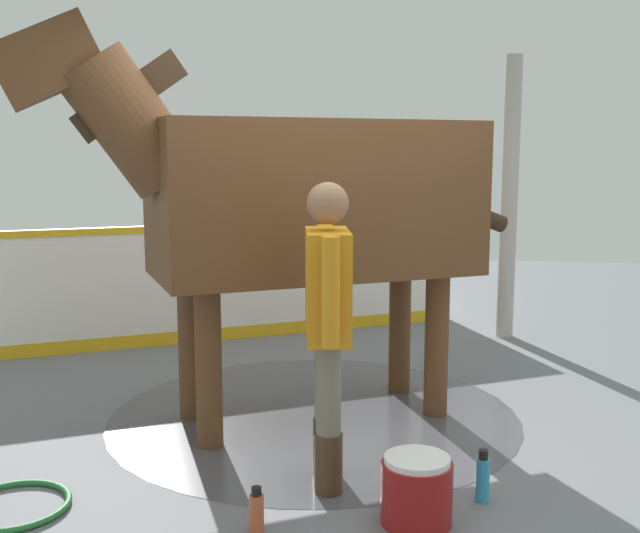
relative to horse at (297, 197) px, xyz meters
name	(u,v)px	position (x,y,z in m)	size (l,w,h in m)	color
ground_plane	(353,439)	(-0.32, -0.39, -1.48)	(16.00, 16.00, 0.02)	slate
wet_patch	(314,415)	(0.05, -0.10, -1.47)	(2.74, 2.74, 0.00)	#4C4C54
barrier_wall	(229,286)	(2.06, 0.97, -0.96)	(2.32, 4.25, 1.10)	white
roof_post_far	(509,199)	(2.47, -1.64, -0.15)	(0.16, 0.16, 2.64)	#B7B2A8
horse	(297,197)	(0.00, 0.00, 0.00)	(1.94, 3.08, 2.54)	brown
handler	(328,315)	(-0.99, -0.31, -0.55)	(0.65, 0.29, 1.61)	#47331E
wash_bucket	(417,490)	(-1.37, -0.78, -1.31)	(0.34, 0.34, 0.33)	maroon
bottle_shampoo	(482,478)	(-1.10, -1.11, -1.35)	(0.07, 0.07, 0.28)	#3399CC
bottle_spray	(257,511)	(-1.54, -0.04, -1.37)	(0.07, 0.07, 0.22)	#CC5933
hose_coil	(13,506)	(-1.47, 1.21, -1.46)	(0.56, 0.56, 0.03)	#267233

